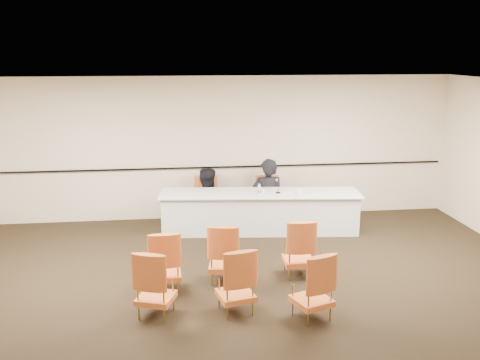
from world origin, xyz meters
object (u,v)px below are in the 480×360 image
object	(u,v)px
panelist_second	(206,209)
microphone	(278,187)
aud_chair_back_mid	(236,280)
panelist_main	(267,203)
water_bottle	(259,189)
aud_chair_front_right	(299,247)
drinking_glass	(263,191)
panelist_second_chair	(206,200)
aud_chair_back_left	(155,282)
panel_table	(260,212)
coffee_cup	(299,191)
aud_chair_front_left	(165,260)
aud_chair_front_mid	(224,252)
aud_chair_back_right	(312,285)
panelist_main_chair	(267,200)

from	to	relation	value
panelist_second	microphone	bearing A→B (deg)	153.64
aud_chair_back_mid	panelist_main	bearing A→B (deg)	61.07
water_bottle	aud_chair_front_right	distance (m)	2.18
microphone	drinking_glass	bearing A→B (deg)	-177.62
panelist_second_chair	aud_chair_back_left	bearing A→B (deg)	-97.22
panel_table	water_bottle	bearing A→B (deg)	-101.48
microphone	coffee_cup	world-z (taller)	microphone
coffee_cup	aud_chair_front_left	xyz separation A→B (m)	(-2.56, -2.30, -0.37)
panelist_second_chair	aud_chair_front_left	size ratio (longest dim) A/B	1.00
panelist_second_chair	aud_chair_back_mid	world-z (taller)	same
aud_chair_front_mid	aud_chair_back_right	world-z (taller)	same
panelist_second_chair	aud_chair_front_mid	bearing A→B (deg)	-82.25
microphone	panelist_second_chair	bearing A→B (deg)	150.25
water_bottle	coffee_cup	world-z (taller)	water_bottle
aud_chair_front_right	water_bottle	bearing A→B (deg)	98.91
panel_table	water_bottle	world-z (taller)	water_bottle
panel_table	panelist_second_chair	distance (m)	1.23
panelist_main_chair	aud_chair_back_left	bearing A→B (deg)	-113.98
aud_chair_back_mid	drinking_glass	bearing A→B (deg)	61.42
panelist_second_chair	panelist_second	bearing A→B (deg)	0.00
aud_chair_front_right	aud_chair_front_left	bearing A→B (deg)	-171.07
panelist_main_chair	aud_chair_back_left	xyz separation A→B (m)	(-2.19, -3.83, 0.00)
panelist_main	aud_chair_back_left	bearing A→B (deg)	60.95
panelist_main_chair	aud_chair_front_right	bearing A→B (deg)	-83.93
microphone	aud_chair_back_mid	world-z (taller)	microphone
panelist_main_chair	water_bottle	size ratio (longest dim) A/B	4.61
panelist_second	aud_chair_front_left	world-z (taller)	panelist_second
aud_chair_front_left	aud_chair_back_left	bearing A→B (deg)	-100.75
water_bottle	drinking_glass	distance (m)	0.09
panelist_second	aud_chair_back_mid	distance (m)	4.02
panelist_main	water_bottle	world-z (taller)	panelist_main
panelist_main	aud_chair_front_right	world-z (taller)	panelist_main
microphone	drinking_glass	size ratio (longest dim) A/B	2.63
panelist_main_chair	aud_chair_back_right	xyz separation A→B (m)	(-0.13, -4.17, 0.00)
panelist_main	aud_chair_front_mid	world-z (taller)	panelist_main
aud_chair_back_right	aud_chair_front_mid	bearing A→B (deg)	107.85
aud_chair_front_left	aud_chair_back_right	size ratio (longest dim) A/B	1.00
water_bottle	aud_chair_back_left	size ratio (longest dim) A/B	0.22
panel_table	water_bottle	size ratio (longest dim) A/B	19.01
panelist_main_chair	microphone	size ratio (longest dim) A/B	3.61
panelist_second_chair	aud_chair_back_left	size ratio (longest dim) A/B	1.00
aud_chair_back_mid	water_bottle	bearing A→B (deg)	62.63
panelist_second	water_bottle	bearing A→B (deg)	144.50
aud_chair_front_mid	aud_chair_back_right	xyz separation A→B (m)	(1.05, -1.32, 0.00)
panelist_main_chair	aud_chair_back_mid	world-z (taller)	same
coffee_cup	panelist_main	bearing A→B (deg)	122.37
aud_chair_back_left	drinking_glass	bearing A→B (deg)	77.51
aud_chair_back_mid	microphone	bearing A→B (deg)	56.64
aud_chair_back_mid	aud_chair_back_right	size ratio (longest dim) A/B	1.00
aud_chair_front_mid	panelist_main_chair	bearing A→B (deg)	76.69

